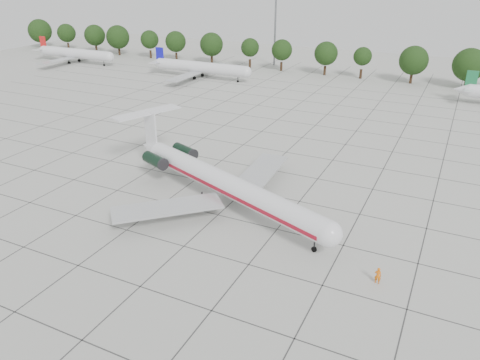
% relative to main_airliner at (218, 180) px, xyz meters
% --- Properties ---
extents(ground, '(260.00, 260.00, 0.00)m').
position_rel_main_airliner_xyz_m(ground, '(1.71, -3.29, -3.12)').
color(ground, beige).
rests_on(ground, ground).
extents(apron_joints, '(170.00, 170.00, 0.02)m').
position_rel_main_airliner_xyz_m(apron_joints, '(1.71, 11.71, -3.12)').
color(apron_joints, '#383838').
rests_on(apron_joints, ground).
extents(main_airliner, '(36.50, 27.62, 8.85)m').
position_rel_main_airliner_xyz_m(main_airliner, '(0.00, 0.00, 0.00)').
color(main_airliner, silver).
rests_on(main_airliner, ground).
extents(ground_crew, '(0.67, 0.45, 1.82)m').
position_rel_main_airliner_xyz_m(ground_crew, '(22.46, -8.55, -2.22)').
color(ground_crew, orange).
rests_on(ground_crew, ground).
extents(bg_airliner_a, '(28.24, 27.20, 7.40)m').
position_rel_main_airliner_xyz_m(bg_airliner_a, '(-86.30, 64.26, -0.21)').
color(bg_airliner_a, silver).
rests_on(bg_airliner_a, ground).
extents(bg_airliner_b, '(28.24, 27.20, 7.40)m').
position_rel_main_airliner_xyz_m(bg_airliner_b, '(-39.46, 62.74, -0.21)').
color(bg_airliner_b, silver).
rests_on(bg_airliner_b, ground).
extents(tree_line, '(249.86, 8.44, 10.22)m').
position_rel_main_airliner_xyz_m(tree_line, '(-9.97, 81.71, 2.86)').
color(tree_line, '#332114').
rests_on(tree_line, ground).
extents(floodlight_mast, '(1.60, 1.60, 25.45)m').
position_rel_main_airliner_xyz_m(floodlight_mast, '(-28.29, 88.71, 11.16)').
color(floodlight_mast, slate).
rests_on(floodlight_mast, ground).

